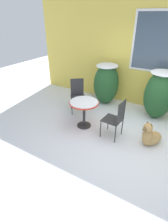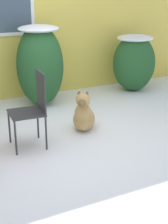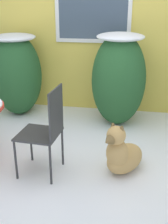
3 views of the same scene
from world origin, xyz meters
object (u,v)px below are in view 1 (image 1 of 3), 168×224
at_px(patio_table, 84,106).
at_px(dog, 150,136).
at_px(patio_chair_near_table, 78,94).
at_px(patio_chair_far_side, 116,118).

relative_size(patio_table, dog, 1.11).
bearing_deg(dog, patio_chair_near_table, -162.27).
xyz_separation_m(patio_table, dog, (1.64, 0.11, -0.36)).
relative_size(patio_table, patio_chair_far_side, 0.76).
xyz_separation_m(patio_table, patio_chair_far_side, (0.86, -0.04, -0.05)).
bearing_deg(patio_table, patio_chair_far_side, -2.47).
bearing_deg(patio_chair_far_side, patio_chair_near_table, -111.26).
height_order(patio_chair_near_table, dog, patio_chair_near_table).
relative_size(patio_table, patio_chair_near_table, 0.76).
bearing_deg(patio_chair_far_side, patio_table, -88.57).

